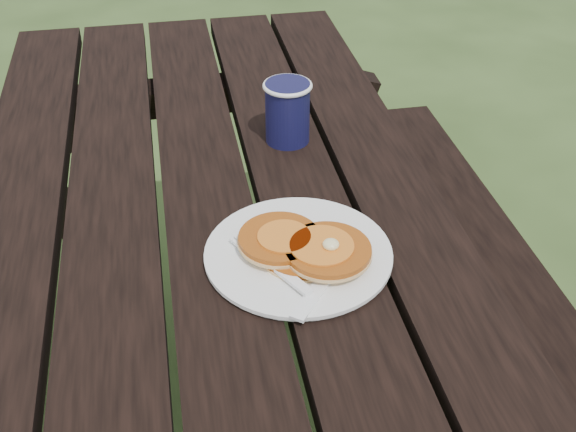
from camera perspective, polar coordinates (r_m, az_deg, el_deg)
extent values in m
cube|color=black|center=(1.08, -5.68, -3.17)|extent=(0.75, 1.80, 0.04)
cube|color=black|center=(1.42, 18.23, -9.72)|extent=(0.25, 1.80, 0.04)
cylinder|color=white|center=(1.04, 0.82, -3.06)|extent=(0.28, 0.28, 0.01)
cylinder|color=#AC5113|center=(1.02, 1.16, -2.83)|extent=(0.12, 0.12, 0.01)
cylinder|color=#AC5113|center=(1.03, -0.70, -1.81)|extent=(0.12, 0.12, 0.01)
cylinder|color=#AC5113|center=(1.01, 3.18, -2.75)|extent=(0.12, 0.12, 0.01)
cylinder|color=#C4651C|center=(1.01, 2.68, -2.31)|extent=(0.09, 0.09, 0.00)
ellipsoid|color=#F4E59E|center=(1.00, 3.40, -2.26)|extent=(0.02, 0.02, 0.01)
cube|color=white|center=(0.99, 2.95, -4.91)|extent=(0.12, 0.16, 0.00)
cylinder|color=#111138|center=(1.29, -0.04, 8.19)|extent=(0.08, 0.08, 0.11)
torus|color=white|center=(1.26, -0.04, 10.27)|extent=(0.09, 0.09, 0.01)
cylinder|color=black|center=(1.26, -0.04, 10.19)|extent=(0.07, 0.07, 0.01)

